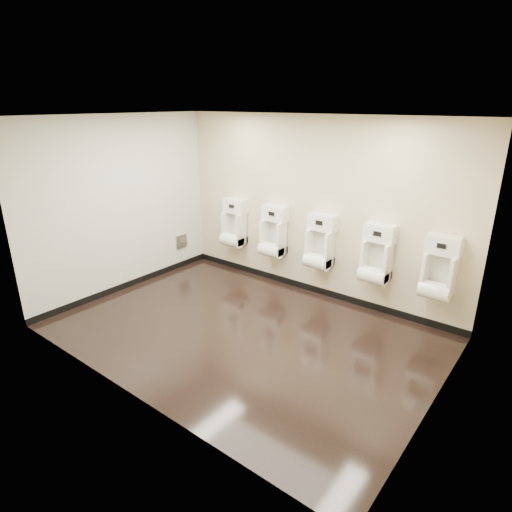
{
  "coord_description": "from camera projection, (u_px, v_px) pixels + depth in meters",
  "views": [
    {
      "loc": [
        3.31,
        -3.93,
        2.97
      ],
      "look_at": [
        -0.2,
        0.55,
        0.9
      ],
      "focal_mm": 30.0,
      "sensor_mm": 36.0,
      "label": 1
    }
  ],
  "objects": [
    {
      "name": "left_wall",
      "position": [
        121.0,
        206.0,
        6.81
      ],
      "size": [
        0.02,
        3.5,
        2.8
      ],
      "primitive_type": "cube",
      "color": "beige",
      "rests_on": "ground"
    },
    {
      "name": "ceiling",
      "position": [
        240.0,
        117.0,
        4.89
      ],
      "size": [
        5.0,
        3.5,
        0.0
      ],
      "primitive_type": "cube",
      "color": "silver"
    },
    {
      "name": "urinal_1",
      "position": [
        273.0,
        235.0,
        7.11
      ],
      "size": [
        0.45,
        0.34,
        0.83
      ],
      "color": "white",
      "rests_on": "back_wall"
    },
    {
      "name": "front_wall",
      "position": [
        124.0,
        276.0,
        4.07
      ],
      "size": [
        5.0,
        0.02,
        2.8
      ],
      "primitive_type": "cube",
      "color": "beige",
      "rests_on": "ground"
    },
    {
      "name": "access_panel",
      "position": [
        181.0,
        241.0,
        8.0
      ],
      "size": [
        0.04,
        0.25,
        0.25
      ],
      "color": "#9E9EA3",
      "rests_on": "left_wall"
    },
    {
      "name": "ground",
      "position": [
        243.0,
        332.0,
        5.84
      ],
      "size": [
        5.0,
        3.5,
        0.0
      ],
      "primitive_type": "cube",
      "color": "black",
      "rests_on": "ground"
    },
    {
      "name": "urinal_3",
      "position": [
        376.0,
        258.0,
        6.07
      ],
      "size": [
        0.45,
        0.34,
        0.83
      ],
      "color": "white",
      "rests_on": "back_wall"
    },
    {
      "name": "right_wall",
      "position": [
        450.0,
        283.0,
        3.92
      ],
      "size": [
        0.02,
        3.5,
        2.8
      ],
      "primitive_type": "cube",
      "color": "beige",
      "rests_on": "ground"
    },
    {
      "name": "skirting_back",
      "position": [
        309.0,
        287.0,
        7.11
      ],
      "size": [
        5.0,
        0.02,
        0.1
      ],
      "primitive_type": "cube",
      "color": "black",
      "rests_on": "ground"
    },
    {
      "name": "back_wall",
      "position": [
        313.0,
        208.0,
        6.66
      ],
      "size": [
        5.0,
        0.02,
        2.8
      ],
      "primitive_type": "cube",
      "color": "beige",
      "rests_on": "ground"
    },
    {
      "name": "urinal_2",
      "position": [
        320.0,
        246.0,
        6.6
      ],
      "size": [
        0.45,
        0.34,
        0.83
      ],
      "color": "white",
      "rests_on": "back_wall"
    },
    {
      "name": "tile_overlay_left",
      "position": [
        121.0,
        206.0,
        6.81
      ],
      "size": [
        0.01,
        3.5,
        2.8
      ],
      "primitive_type": "cube",
      "color": "silver",
      "rests_on": "ground"
    },
    {
      "name": "urinal_0",
      "position": [
        234.0,
        226.0,
        7.61
      ],
      "size": [
        0.45,
        0.34,
        0.83
      ],
      "color": "white",
      "rests_on": "back_wall"
    },
    {
      "name": "skirting_left",
      "position": [
        130.0,
        283.0,
        7.27
      ],
      "size": [
        0.02,
        3.5,
        0.1
      ],
      "primitive_type": "cube",
      "color": "black",
      "rests_on": "ground"
    },
    {
      "name": "urinal_4",
      "position": [
        439.0,
        272.0,
        5.57
      ],
      "size": [
        0.45,
        0.34,
        0.83
      ],
      "color": "white",
      "rests_on": "back_wall"
    }
  ]
}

